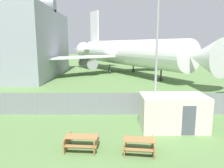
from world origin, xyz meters
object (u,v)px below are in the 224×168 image
object	(u,v)px
airplane	(126,53)
picnic_bench_near_cabin	(140,144)
portable_cabin	(174,112)
picnic_bench_open_grass	(82,141)

from	to	relation	value
airplane	picnic_bench_near_cabin	bearing A→B (deg)	-31.59
airplane	picnic_bench_near_cabin	distance (m)	32.55
portable_cabin	picnic_bench_near_cabin	xyz separation A→B (m)	(-2.68, -3.37, -0.70)
airplane	picnic_bench_open_grass	xyz separation A→B (m)	(-4.20, -31.96, -3.56)
airplane	portable_cabin	xyz separation A→B (m)	(1.60, -28.97, -2.86)
airplane	portable_cabin	bearing A→B (deg)	-26.51
picnic_bench_near_cabin	airplane	bearing A→B (deg)	88.07
portable_cabin	picnic_bench_near_cabin	distance (m)	4.37
portable_cabin	picnic_bench_near_cabin	world-z (taller)	portable_cabin
picnic_bench_near_cabin	picnic_bench_open_grass	world-z (taller)	same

